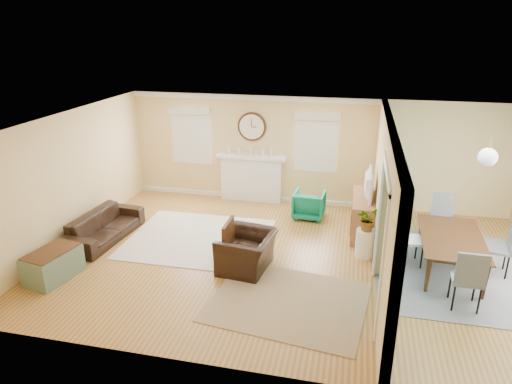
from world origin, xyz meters
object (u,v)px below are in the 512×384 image
Objects in this scene: sofa at (104,226)px; eames_chair at (247,252)px; credenza at (363,215)px; green_chair at (309,204)px; dining_table at (452,254)px.

eames_chair reaches higher than sofa.
credenza reaches higher than sofa.
green_chair is 0.47× the size of credenza.
credenza reaches higher than dining_table.
eames_chair is 0.71× the size of credenza.
eames_chair is 1.50× the size of green_chair.
sofa is 4.45m from green_chair.
green_chair is at bearing 169.37° from eames_chair.
credenza is (2.02, 2.01, 0.06)m from eames_chair.
sofa is 1.85× the size of eames_chair.
dining_table is (1.54, -1.29, -0.07)m from credenza.
eames_chair is at bearing 103.89° from dining_table.
dining_table is at bearing -39.97° from credenza.
sofa is 6.71m from dining_table.
eames_chair is 0.55× the size of dining_table.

